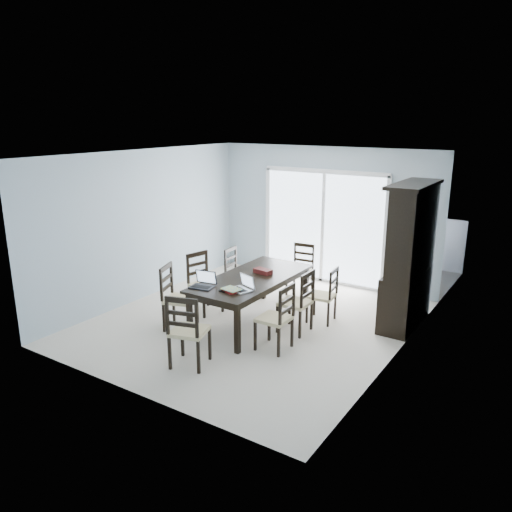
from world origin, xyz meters
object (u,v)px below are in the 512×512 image
object	(u,v)px
chair_left_near	(174,290)
hot_tub	(321,240)
cell_phone	(222,291)
china_hutch	(409,258)
chair_end_near	(186,324)
dining_table	(252,282)
laptop_dark	(202,284)
chair_left_mid	(202,276)
chair_right_near	(280,311)
chair_right_mid	(301,295)
chair_end_far	(302,263)
game_box	(263,271)
chair_left_far	(236,267)
chair_right_far	(327,289)
laptop_silver	(240,287)

from	to	relation	value
chair_left_near	hot_tub	bearing A→B (deg)	156.25
cell_phone	hot_tub	xyz separation A→B (m)	(-0.59, 4.38, -0.25)
china_hutch	chair_end_near	bearing A→B (deg)	-122.89
chair_end_near	dining_table	bearing A→B (deg)	76.98
laptop_dark	cell_phone	xyz separation A→B (m)	(0.35, 0.03, -0.05)
hot_tub	cell_phone	bearing A→B (deg)	-82.27
china_hutch	hot_tub	distance (m)	3.54
chair_left_near	dining_table	bearing A→B (deg)	112.95
china_hutch	chair_left_near	world-z (taller)	china_hutch
dining_table	chair_left_mid	size ratio (longest dim) A/B	1.94
chair_right_near	chair_right_mid	size ratio (longest dim) A/B	0.99
chair_end_far	laptop_dark	size ratio (longest dim) A/B	2.87
chair_left_near	chair_left_mid	world-z (taller)	chair_left_near
chair_end_near	china_hutch	bearing A→B (deg)	40.04
game_box	chair_end_far	bearing A→B (deg)	92.35
china_hutch	chair_left_far	bearing A→B (deg)	-171.24
chair_end_near	chair_end_far	xyz separation A→B (m)	(-0.13, 3.35, -0.06)
chair_right_near	chair_end_far	bearing A→B (deg)	20.42
dining_table	chair_left_far	bearing A→B (deg)	137.72
chair_left_mid	chair_right_near	bearing A→B (deg)	85.65
dining_table	chair_right_far	distance (m)	1.18
chair_right_far	chair_end_far	distance (m)	1.41
cell_phone	hot_tub	world-z (taller)	hot_tub
laptop_dark	hot_tub	bearing A→B (deg)	83.17
chair_end_far	game_box	xyz separation A→B (m)	(0.06, -1.42, 0.23)
dining_table	laptop_silver	world-z (taller)	laptop_silver
chair_end_far	chair_right_mid	bearing A→B (deg)	111.21
chair_end_near	hot_tub	size ratio (longest dim) A/B	0.58
chair_left_mid	cell_phone	world-z (taller)	chair_left_mid
laptop_silver	china_hutch	bearing A→B (deg)	65.75
china_hutch	game_box	distance (m)	2.24
chair_right_far	chair_end_near	distance (m)	2.49
chair_right_far	hot_tub	bearing A→B (deg)	20.83
chair_left_near	game_box	world-z (taller)	chair_left_near
dining_table	hot_tub	distance (m)	3.64
dining_table	chair_left_mid	xyz separation A→B (m)	(-0.98, -0.03, -0.07)
chair_end_near	chair_right_near	bearing A→B (deg)	38.70
china_hutch	chair_left_near	xyz separation A→B (m)	(-2.90, -2.06, -0.47)
chair_right_mid	cell_phone	distance (m)	1.18
china_hutch	chair_left_near	distance (m)	3.59
chair_left_near	chair_left_far	world-z (taller)	chair_left_near
chair_right_mid	chair_right_near	bearing A→B (deg)	-177.13
chair_right_far	game_box	distance (m)	1.04
chair_right_far	laptop_dark	bearing A→B (deg)	131.59
dining_table	chair_right_mid	distance (m)	0.82
chair_end_near	laptop_dark	size ratio (longest dim) A/B	3.17
chair_left_mid	game_box	xyz separation A→B (m)	(1.02, 0.26, 0.19)
chair_left_mid	chair_end_near	xyz separation A→B (m)	(1.10, -1.67, 0.01)
chair_left_mid	chair_right_near	size ratio (longest dim) A/B	1.03
chair_left_mid	chair_left_near	bearing A→B (deg)	20.30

